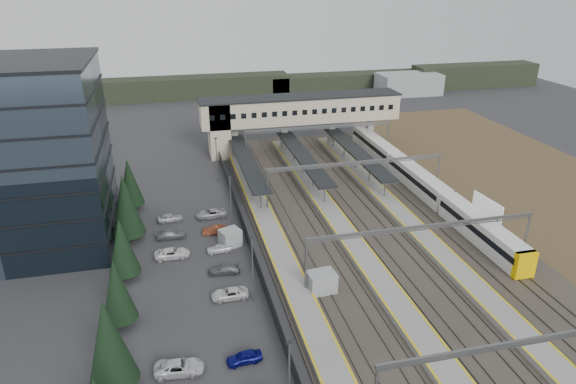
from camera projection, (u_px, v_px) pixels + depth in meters
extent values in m
plane|color=#2B2B2D|center=(304.00, 257.00, 66.06)|extent=(220.00, 220.00, 0.00)
cube|color=#364451|center=(4.00, 160.00, 64.36)|extent=(24.00, 18.00, 24.00)
cube|color=black|center=(18.00, 221.00, 67.76)|extent=(24.30, 18.30, 0.25)
cube|color=black|center=(13.00, 198.00, 66.40)|extent=(24.30, 18.30, 0.25)
cube|color=black|center=(7.00, 173.00, 65.04)|extent=(24.30, 18.30, 0.25)
cube|color=black|center=(1.00, 147.00, 63.68)|extent=(24.30, 18.30, 0.25)
cylinder|color=black|center=(116.00, 383.00, 45.06)|extent=(0.44, 0.44, 1.20)
cone|color=black|center=(109.00, 342.00, 43.28)|extent=(4.26, 4.26, 8.20)
cylinder|color=black|center=(122.00, 320.00, 53.10)|extent=(0.44, 0.44, 1.20)
cone|color=black|center=(117.00, 289.00, 51.60)|extent=(3.54, 3.54, 6.80)
cylinder|color=black|center=(126.00, 274.00, 61.14)|extent=(0.44, 0.44, 1.20)
cone|color=black|center=(122.00, 246.00, 59.59)|extent=(3.64, 3.64, 7.00)
cylinder|color=black|center=(130.00, 236.00, 70.07)|extent=(0.44, 0.44, 1.20)
cone|color=black|center=(126.00, 205.00, 68.23)|extent=(4.42, 4.42, 8.50)
cylinder|color=black|center=(133.00, 206.00, 79.00)|extent=(0.44, 0.44, 1.20)
cone|color=black|center=(130.00, 182.00, 77.42)|extent=(3.74, 3.74, 7.20)
imported|color=silver|center=(179.00, 367.00, 46.76)|extent=(4.71, 2.53, 1.26)
imported|color=white|center=(172.00, 253.00, 65.70)|extent=(4.49, 2.11, 1.24)
imported|color=slate|center=(171.00, 234.00, 70.44)|extent=(4.14, 1.73, 1.20)
imported|color=#9FA0A4|center=(170.00, 218.00, 75.16)|extent=(3.78, 1.71, 1.26)
imported|color=#090B64|center=(244.00, 357.00, 48.06)|extent=(3.48, 1.64, 1.15)
imported|color=silver|center=(230.00, 294.00, 57.52)|extent=(4.20, 1.97, 1.16)
imported|color=#53545A|center=(224.00, 269.00, 62.26)|extent=(4.01, 1.96, 1.12)
imported|color=silver|center=(219.00, 248.00, 67.00)|extent=(3.33, 1.46, 1.12)
imported|color=brown|center=(215.00, 230.00, 71.72)|extent=(3.58, 1.41, 1.16)
imported|color=#A7A9AD|center=(211.00, 213.00, 76.44)|extent=(4.66, 2.35, 1.26)
cylinder|color=slate|center=(289.00, 383.00, 40.44)|extent=(0.16, 0.16, 8.00)
cube|color=black|center=(289.00, 342.00, 38.86)|extent=(0.50, 0.25, 0.15)
cylinder|color=slate|center=(253.00, 270.00, 55.63)|extent=(0.16, 0.16, 8.00)
cube|color=black|center=(252.00, 238.00, 54.04)|extent=(0.50, 0.25, 0.15)
cylinder|color=slate|center=(231.00, 203.00, 71.70)|extent=(0.16, 0.16, 8.00)
cube|color=black|center=(229.00, 177.00, 70.12)|extent=(0.50, 0.25, 0.15)
cylinder|color=slate|center=(217.00, 161.00, 87.78)|extent=(0.16, 0.16, 8.00)
cube|color=black|center=(216.00, 138.00, 86.19)|extent=(0.50, 0.25, 0.15)
cube|color=#26282B|center=(248.00, 238.00, 68.75)|extent=(0.08, 90.00, 2.00)
cube|color=gray|center=(321.00, 283.00, 58.26)|extent=(3.35, 2.61, 2.60)
cube|color=gray|center=(230.00, 238.00, 68.31)|extent=(3.20, 2.97, 2.36)
cube|color=#342E29|center=(376.00, 229.00, 73.04)|extent=(34.00, 90.00, 0.20)
cube|color=#59544C|center=(290.00, 238.00, 70.26)|extent=(0.08, 90.00, 0.14)
cube|color=#59544C|center=(300.00, 236.00, 70.57)|extent=(0.08, 90.00, 0.14)
cube|color=#59544C|center=(318.00, 234.00, 71.11)|extent=(0.08, 90.00, 0.14)
cube|color=#59544C|center=(328.00, 233.00, 71.42)|extent=(0.08, 90.00, 0.14)
cube|color=#59544C|center=(358.00, 230.00, 72.39)|extent=(0.08, 90.00, 0.14)
cube|color=#59544C|center=(368.00, 229.00, 72.70)|extent=(0.08, 90.00, 0.14)
cube|color=#59544C|center=(385.00, 227.00, 73.24)|extent=(0.08, 90.00, 0.14)
cube|color=#59544C|center=(394.00, 226.00, 73.55)|extent=(0.08, 90.00, 0.14)
cube|color=#59544C|center=(423.00, 222.00, 74.52)|extent=(0.08, 90.00, 0.14)
cube|color=#59544C|center=(432.00, 221.00, 74.82)|extent=(0.08, 90.00, 0.14)
cube|color=#59544C|center=(448.00, 219.00, 75.37)|extent=(0.08, 90.00, 0.14)
cube|color=#59544C|center=(457.00, 218.00, 75.68)|extent=(0.08, 90.00, 0.14)
cube|color=gray|center=(273.00, 238.00, 69.71)|extent=(3.20, 82.00, 0.90)
cube|color=gold|center=(263.00, 236.00, 69.22)|extent=(0.25, 82.00, 0.02)
cube|color=gold|center=(284.00, 234.00, 69.83)|extent=(0.25, 82.00, 0.02)
cube|color=gray|center=(343.00, 230.00, 71.84)|extent=(3.20, 82.00, 0.90)
cube|color=gold|center=(333.00, 229.00, 71.35)|extent=(0.25, 82.00, 0.02)
cube|color=gold|center=(353.00, 226.00, 71.96)|extent=(0.25, 82.00, 0.02)
cube|color=gray|center=(409.00, 223.00, 73.96)|extent=(3.20, 82.00, 0.90)
cube|color=gold|center=(400.00, 221.00, 73.47)|extent=(0.25, 82.00, 0.02)
cube|color=gold|center=(418.00, 219.00, 74.09)|extent=(0.25, 82.00, 0.02)
cube|color=black|center=(247.00, 160.00, 87.95)|extent=(3.00, 30.00, 0.25)
cube|color=slate|center=(247.00, 161.00, 88.01)|extent=(3.10, 30.00, 0.12)
cylinder|color=slate|center=(261.00, 199.00, 76.97)|extent=(0.20, 0.20, 3.10)
cylinder|color=slate|center=(253.00, 183.00, 82.78)|extent=(0.20, 0.20, 3.10)
cylinder|color=slate|center=(247.00, 169.00, 88.58)|extent=(0.20, 0.20, 3.10)
cylinder|color=slate|center=(241.00, 157.00, 94.39)|extent=(0.20, 0.20, 3.10)
cylinder|color=slate|center=(236.00, 146.00, 100.19)|extent=(0.20, 0.20, 3.10)
cube|color=black|center=(303.00, 156.00, 90.08)|extent=(3.00, 30.00, 0.25)
cube|color=slate|center=(303.00, 157.00, 90.14)|extent=(3.10, 30.00, 0.12)
cylinder|color=slate|center=(325.00, 193.00, 79.10)|extent=(0.20, 0.20, 3.10)
cylinder|color=slate|center=(313.00, 178.00, 84.91)|extent=(0.20, 0.20, 3.10)
cylinder|color=slate|center=(303.00, 164.00, 90.71)|extent=(0.20, 0.20, 3.10)
cylinder|color=slate|center=(294.00, 153.00, 96.52)|extent=(0.20, 0.20, 3.10)
cylinder|color=slate|center=(286.00, 142.00, 102.32)|extent=(0.20, 0.20, 3.10)
cube|color=black|center=(357.00, 152.00, 92.21)|extent=(3.00, 30.00, 0.25)
cube|color=slate|center=(357.00, 152.00, 92.27)|extent=(3.10, 30.00, 0.12)
cylinder|color=slate|center=(385.00, 187.00, 81.23)|extent=(0.20, 0.20, 3.10)
cylinder|color=slate|center=(370.00, 173.00, 87.04)|extent=(0.20, 0.20, 3.10)
cylinder|color=slate|center=(356.00, 160.00, 92.84)|extent=(0.20, 0.20, 3.10)
cylinder|color=slate|center=(344.00, 149.00, 98.65)|extent=(0.20, 0.20, 3.10)
cylinder|color=slate|center=(334.00, 139.00, 104.45)|extent=(0.20, 0.20, 3.10)
cube|color=#B9AE91|center=(301.00, 109.00, 102.44)|extent=(40.00, 6.00, 5.00)
cube|color=black|center=(301.00, 96.00, 101.43)|extent=(40.40, 6.40, 0.30)
cube|color=#B9AE91|center=(219.00, 129.00, 100.11)|extent=(4.00, 6.00, 11.00)
cube|color=black|center=(212.00, 118.00, 95.87)|extent=(1.00, 0.06, 1.00)
cube|color=black|center=(223.00, 117.00, 96.30)|extent=(1.00, 0.06, 1.00)
cube|color=black|center=(233.00, 117.00, 96.72)|extent=(1.00, 0.06, 1.00)
cube|color=black|center=(244.00, 116.00, 97.15)|extent=(1.00, 0.06, 1.00)
cube|color=black|center=(254.00, 115.00, 97.57)|extent=(1.00, 0.06, 1.00)
cube|color=black|center=(264.00, 115.00, 98.00)|extent=(1.00, 0.06, 1.00)
cube|color=black|center=(275.00, 114.00, 98.42)|extent=(1.00, 0.06, 1.00)
cube|color=black|center=(285.00, 114.00, 98.85)|extent=(1.00, 0.06, 1.00)
cube|color=black|center=(295.00, 113.00, 99.27)|extent=(1.00, 0.06, 1.00)
cube|color=black|center=(305.00, 112.00, 99.70)|extent=(1.00, 0.06, 1.00)
cube|color=black|center=(315.00, 112.00, 100.13)|extent=(1.00, 0.06, 1.00)
cube|color=black|center=(324.00, 111.00, 100.55)|extent=(1.00, 0.06, 1.00)
cube|color=black|center=(334.00, 111.00, 100.98)|extent=(1.00, 0.06, 1.00)
cube|color=black|center=(344.00, 110.00, 101.40)|extent=(1.00, 0.06, 1.00)
cube|color=black|center=(353.00, 109.00, 101.83)|extent=(1.00, 0.06, 1.00)
cube|color=black|center=(363.00, 109.00, 102.25)|extent=(1.00, 0.06, 1.00)
cube|color=black|center=(372.00, 108.00, 102.68)|extent=(1.00, 0.06, 1.00)
cube|color=black|center=(381.00, 108.00, 103.11)|extent=(1.00, 0.06, 1.00)
cube|color=black|center=(391.00, 107.00, 103.53)|extent=(1.00, 0.06, 1.00)
cube|color=gray|center=(227.00, 141.00, 101.42)|extent=(1.20, 1.60, 6.00)
cube|color=gray|center=(235.00, 140.00, 101.74)|extent=(1.20, 1.60, 6.00)
cube|color=gray|center=(284.00, 137.00, 103.87)|extent=(1.20, 1.60, 6.00)
cube|color=gray|center=(331.00, 133.00, 106.00)|extent=(1.20, 1.60, 6.00)
cube|color=gray|center=(369.00, 131.00, 107.81)|extent=(1.20, 1.60, 6.00)
cube|color=slate|center=(542.00, 338.00, 40.83)|extent=(28.40, 0.25, 0.35)
cube|color=slate|center=(541.00, 342.00, 40.99)|extent=(28.40, 0.12, 0.12)
cylinder|color=slate|center=(306.00, 268.00, 57.10)|extent=(0.28, 0.28, 7.00)
cylinder|color=slate|center=(525.00, 239.00, 63.06)|extent=(0.28, 0.28, 7.00)
cube|color=slate|center=(424.00, 226.00, 58.69)|extent=(28.40, 0.25, 0.35)
cube|color=slate|center=(424.00, 229.00, 58.85)|extent=(28.40, 0.12, 0.12)
cylinder|color=slate|center=(267.00, 192.00, 76.75)|extent=(0.28, 0.28, 7.00)
cylinder|color=slate|center=(437.00, 176.00, 82.71)|extent=(0.28, 0.28, 7.00)
cube|color=slate|center=(357.00, 162.00, 78.34)|extent=(28.40, 0.25, 0.35)
cube|color=slate|center=(357.00, 165.00, 78.50)|extent=(28.40, 0.12, 0.12)
cylinder|color=slate|center=(246.00, 150.00, 94.61)|extent=(0.28, 0.28, 7.00)
cylinder|color=slate|center=(387.00, 139.00, 100.57)|extent=(0.28, 0.28, 7.00)
cube|color=slate|center=(319.00, 127.00, 96.21)|extent=(28.40, 0.25, 0.35)
cube|color=slate|center=(319.00, 129.00, 96.36)|extent=(28.40, 0.12, 0.12)
cube|color=silver|center=(482.00, 231.00, 68.53)|extent=(2.61, 18.06, 3.36)
cube|color=black|center=(482.00, 228.00, 68.39)|extent=(2.67, 17.46, 0.84)
cube|color=slate|center=(480.00, 240.00, 69.11)|extent=(2.24, 16.66, 0.47)
cube|color=silver|center=(418.00, 180.00, 85.20)|extent=(2.61, 18.06, 3.36)
cube|color=black|center=(418.00, 178.00, 85.05)|extent=(2.67, 17.46, 0.84)
cube|color=slate|center=(417.00, 188.00, 85.77)|extent=(2.24, 16.66, 0.47)
cube|color=silver|center=(375.00, 146.00, 101.86)|extent=(2.61, 18.06, 3.36)
cube|color=black|center=(375.00, 144.00, 101.71)|extent=(2.67, 17.46, 0.84)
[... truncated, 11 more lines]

